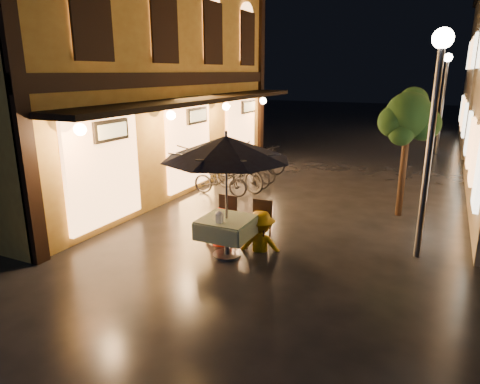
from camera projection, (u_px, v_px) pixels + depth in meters
The scene contains 17 objects.
ground at pixel (235, 268), 7.91m from camera, with size 90.00×90.00×0.00m, color black.
west_building at pixel (121, 64), 12.74m from camera, with size 5.90×11.40×7.40m.
street_tree at pixel (409, 119), 10.16m from camera, with size 1.43×1.20×3.15m.
streetlamp_near at pixel (435, 106), 7.61m from camera, with size 0.36×0.36×4.23m.
streetlamp_far at pixel (444, 86), 18.03m from camera, with size 0.36×0.36×4.23m.
cafe_table at pixel (227, 228), 8.28m from camera, with size 0.99×0.99×0.78m.
patio_umbrella at pixel (226, 148), 7.86m from camera, with size 2.46×2.46×2.46m.
cafe_chair_left at pixel (226, 216), 9.10m from camera, with size 0.42×0.42×0.97m.
cafe_chair_right at pixel (260, 221), 8.77m from camera, with size 0.42×0.42×0.97m.
table_lantern at pixel (219, 216), 7.94m from camera, with size 0.16×0.16×0.25m.
person_orange at pixel (220, 209), 8.90m from camera, with size 0.73×0.57×1.50m, color #F81B00.
person_yellow at pixel (261, 212), 8.53m from camera, with size 1.03×0.59×1.59m, color #D39106.
bicycle_0 at pixel (220, 180), 12.45m from camera, with size 0.59×1.68×0.88m, color black.
bicycle_1 at pixel (239, 173), 12.85m from camera, with size 0.53×1.86×1.12m, color black.
bicycle_2 at pixel (245, 173), 13.29m from camera, with size 0.59×1.68×0.88m, color black.
bicycle_3 at pixel (253, 169), 13.81m from camera, with size 0.44×1.57×0.94m, color black.
bicycle_4 at pixel (258, 161), 14.88m from camera, with size 0.65×1.86×0.98m, color black.
Camera 1 is at (3.20, -6.48, 3.51)m, focal length 32.00 mm.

